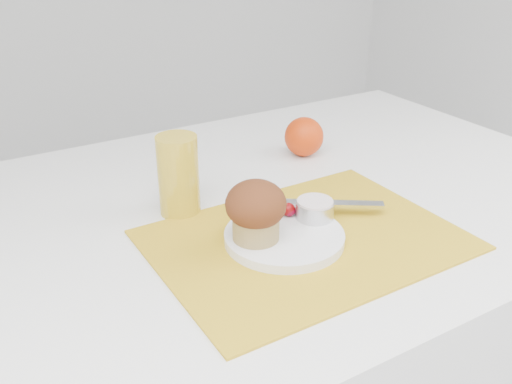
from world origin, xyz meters
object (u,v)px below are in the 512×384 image
table (269,364)px  plate (284,237)px  juice_glass (178,175)px  muffin (256,210)px  orange (304,137)px

table → plate: plate is taller
juice_glass → muffin: 0.17m
orange → plate: bearing=-129.9°
table → muffin: 0.47m
juice_glass → muffin: bearing=-73.6°
juice_glass → muffin: size_ratio=1.48×
table → juice_glass: size_ratio=9.25×
table → juice_glass: (-0.16, 0.03, 0.44)m
plate → juice_glass: juice_glass is taller
table → muffin: muffin is taller
plate → orange: 0.34m
table → orange: 0.46m
table → orange: bearing=38.8°
muffin → plate: bearing=-11.5°
plate → orange: orange is taller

